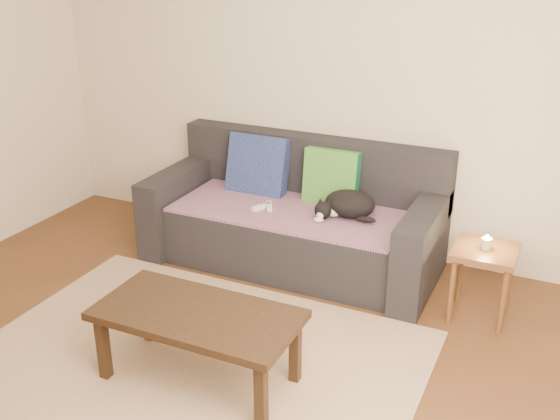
{
  "coord_description": "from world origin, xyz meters",
  "views": [
    {
      "loc": [
        1.75,
        -2.46,
        2.22
      ],
      "look_at": [
        0.05,
        1.2,
        0.55
      ],
      "focal_mm": 42.0,
      "sensor_mm": 36.0,
      "label": 1
    }
  ],
  "objects": [
    {
      "name": "wii_remote_a",
      "position": [
        -0.15,
        1.44,
        0.46
      ],
      "size": [
        0.1,
        0.15,
        0.03
      ],
      "primitive_type": "cube",
      "rotation": [
        0.0,
        0.0,
        2.07
      ],
      "color": "white",
      "rests_on": "throw_blanket"
    },
    {
      "name": "rug",
      "position": [
        0.0,
        0.15,
        0.01
      ],
      "size": [
        2.5,
        1.8,
        0.01
      ],
      "primitive_type": "cube",
      "color": "tan",
      "rests_on": "ground"
    },
    {
      "name": "candle",
      "position": [
        1.37,
        1.33,
        0.51
      ],
      "size": [
        0.06,
        0.06,
        0.09
      ],
      "color": "beige",
      "rests_on": "side_table"
    },
    {
      "name": "throw_blanket",
      "position": [
        0.0,
        1.48,
        0.43
      ],
      "size": [
        1.66,
        0.74,
        0.02
      ],
      "primitive_type": "cube",
      "color": "#41294E",
      "rests_on": "sofa"
    },
    {
      "name": "back_wall",
      "position": [
        0.0,
        2.0,
        1.3
      ],
      "size": [
        4.5,
        0.04,
        2.6
      ],
      "primitive_type": "cube",
      "color": "beige",
      "rests_on": "ground"
    },
    {
      "name": "ground",
      "position": [
        0.0,
        0.0,
        0.0
      ],
      "size": [
        4.5,
        4.5,
        0.0
      ],
      "primitive_type": "plane",
      "color": "brown",
      "rests_on": "ground"
    },
    {
      "name": "cushion_navy",
      "position": [
        -0.39,
        1.74,
        0.63
      ],
      "size": [
        0.47,
        0.23,
        0.48
      ],
      "primitive_type": "cube",
      "rotation": [
        -0.26,
        0.0,
        0.0
      ],
      "color": "#141250",
      "rests_on": "throw_blanket"
    },
    {
      "name": "side_table",
      "position": [
        1.37,
        1.33,
        0.39
      ],
      "size": [
        0.38,
        0.38,
        0.48
      ],
      "color": "brown",
      "rests_on": "ground"
    },
    {
      "name": "cat",
      "position": [
        0.41,
        1.53,
        0.53
      ],
      "size": [
        0.43,
        0.34,
        0.19
      ],
      "rotation": [
        0.0,
        0.0,
        0.06
      ],
      "color": "black",
      "rests_on": "throw_blanket"
    },
    {
      "name": "sofa",
      "position": [
        0.0,
        1.57,
        0.31
      ],
      "size": [
        2.1,
        0.94,
        0.87
      ],
      "color": "#232328",
      "rests_on": "ground"
    },
    {
      "name": "cushion_green",
      "position": [
        0.21,
        1.74,
        0.63
      ],
      "size": [
        0.4,
        0.15,
        0.41
      ],
      "primitive_type": "cube",
      "rotation": [
        -0.13,
        0.0,
        0.0
      ],
      "color": "#0E5B3C",
      "rests_on": "throw_blanket"
    },
    {
      "name": "wii_remote_b",
      "position": [
        -0.2,
        1.4,
        0.46
      ],
      "size": [
        0.09,
        0.15,
        0.03
      ],
      "primitive_type": "cube",
      "rotation": [
        0.0,
        0.0,
        1.19
      ],
      "color": "white",
      "rests_on": "throw_blanket"
    },
    {
      "name": "coffee_table",
      "position": [
        0.12,
        0.03,
        0.38
      ],
      "size": [
        1.07,
        0.54,
        0.43
      ],
      "color": "#2E2012",
      "rests_on": "rug"
    }
  ]
}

